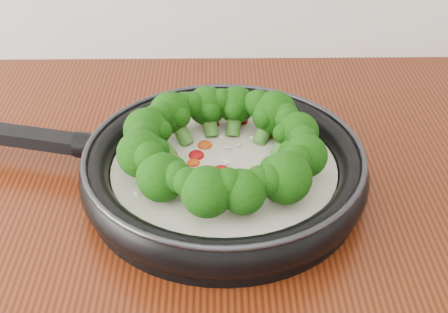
{
  "coord_description": "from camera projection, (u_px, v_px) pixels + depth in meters",
  "views": [
    {
      "loc": [
        -0.02,
        0.51,
        1.37
      ],
      "look_at": [
        -0.02,
        1.11,
        0.95
      ],
      "focal_mm": 47.96,
      "sensor_mm": 36.0,
      "label": 1
    }
  ],
  "objects": [
    {
      "name": "skillet",
      "position": [
        221.0,
        163.0,
        0.73
      ],
      "size": [
        0.58,
        0.43,
        0.1
      ],
      "color": "black",
      "rests_on": "counter"
    }
  ]
}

